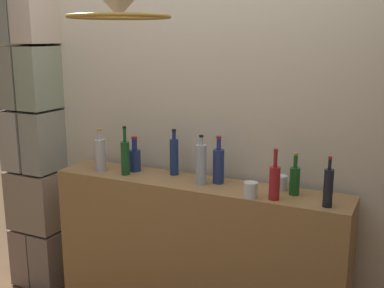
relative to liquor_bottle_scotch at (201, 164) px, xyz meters
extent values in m
cube|color=beige|center=(-0.05, 0.26, 0.25)|extent=(3.58, 0.08, 2.81)
cube|color=gray|center=(-1.50, 0.11, -0.92)|extent=(0.18, 0.35, 0.44)
cube|color=gray|center=(-1.30, 0.11, -0.92)|extent=(0.20, 0.35, 0.44)
cube|color=gray|center=(-1.40, 0.11, -0.46)|extent=(0.39, 0.35, 0.44)
cube|color=#ADACA7|center=(-1.50, 0.11, 0.00)|extent=(0.18, 0.35, 0.44)
cube|color=#949890|center=(-1.30, 0.11, 0.00)|extent=(0.17, 0.35, 0.44)
cube|color=gray|center=(-1.50, 0.11, 0.46)|extent=(0.19, 0.35, 0.44)
cube|color=#91A089|center=(-1.30, 0.11, 0.46)|extent=(0.18, 0.35, 0.44)
cube|color=gray|center=(-1.50, 0.11, 0.91)|extent=(0.18, 0.35, 0.44)
cube|color=beige|center=(-1.30, 0.11, 0.91)|extent=(0.19, 0.35, 0.44)
cube|color=#9E7547|center=(-0.05, 0.02, -0.64)|extent=(1.87, 0.33, 1.03)
cylinder|color=#A1B3CD|center=(0.00, 0.00, 0.00)|extent=(0.06, 0.06, 0.24)
cylinder|color=#A1B3CD|center=(0.00, 0.00, 0.14)|extent=(0.02, 0.02, 0.05)
cylinder|color=black|center=(0.00, 0.00, 0.17)|extent=(0.03, 0.03, 0.01)
cylinder|color=maroon|center=(0.47, -0.08, -0.03)|extent=(0.06, 0.06, 0.18)
cylinder|color=maroon|center=(0.47, -0.08, 0.10)|extent=(0.02, 0.02, 0.09)
cylinder|color=maroon|center=(0.47, -0.08, 0.15)|extent=(0.02, 0.02, 0.01)
cylinder|color=navy|center=(-0.24, 0.11, -0.01)|extent=(0.06, 0.06, 0.23)
cylinder|color=navy|center=(-0.24, 0.11, 0.13)|extent=(0.02, 0.02, 0.05)
cylinder|color=black|center=(-0.24, 0.11, 0.17)|extent=(0.03, 0.03, 0.01)
cylinder|color=black|center=(0.76, -0.07, -0.03)|extent=(0.05, 0.05, 0.20)
cylinder|color=black|center=(0.76, -0.07, 0.10)|extent=(0.02, 0.02, 0.06)
cylinder|color=maroon|center=(0.76, -0.07, 0.14)|extent=(0.02, 0.02, 0.01)
cylinder|color=silver|center=(-0.72, -0.02, -0.02)|extent=(0.07, 0.07, 0.21)
cylinder|color=silver|center=(-0.72, -0.02, 0.11)|extent=(0.03, 0.03, 0.06)
cylinder|color=#B7932D|center=(-0.72, -0.02, 0.15)|extent=(0.03, 0.03, 0.01)
cylinder|color=navy|center=(0.08, 0.07, -0.02)|extent=(0.07, 0.07, 0.21)
cylinder|color=navy|center=(0.08, 0.07, 0.12)|extent=(0.03, 0.03, 0.07)
cylinder|color=maroon|center=(0.08, 0.07, 0.16)|extent=(0.03, 0.03, 0.01)
cylinder|color=#165520|center=(0.55, 0.05, -0.05)|extent=(0.06, 0.06, 0.16)
cylinder|color=#165520|center=(0.55, 0.05, 0.07)|extent=(0.02, 0.02, 0.07)
cylinder|color=#B7932D|center=(0.55, 0.05, 0.11)|extent=(0.03, 0.03, 0.01)
cylinder|color=navy|center=(-0.52, 0.08, -0.06)|extent=(0.08, 0.08, 0.14)
cylinder|color=navy|center=(-0.52, 0.08, 0.05)|extent=(0.03, 0.03, 0.08)
cylinder|color=maroon|center=(-0.52, 0.08, 0.10)|extent=(0.04, 0.04, 0.01)
cylinder|color=#184C26|center=(-0.52, -0.03, -0.02)|extent=(0.06, 0.06, 0.22)
cylinder|color=#184C26|center=(-0.52, -0.03, 0.13)|extent=(0.02, 0.02, 0.09)
cylinder|color=black|center=(-0.52, -0.03, 0.18)|extent=(0.02, 0.02, 0.01)
cylinder|color=silver|center=(0.35, -0.10, -0.08)|extent=(0.08, 0.08, 0.09)
cylinder|color=silver|center=(0.46, 0.10, -0.08)|extent=(0.07, 0.07, 0.08)
torus|color=#AD8433|center=(0.00, -0.81, 0.82)|extent=(0.43, 0.43, 0.02)
camera|label=1|loc=(1.15, -2.50, 0.75)|focal=44.69mm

